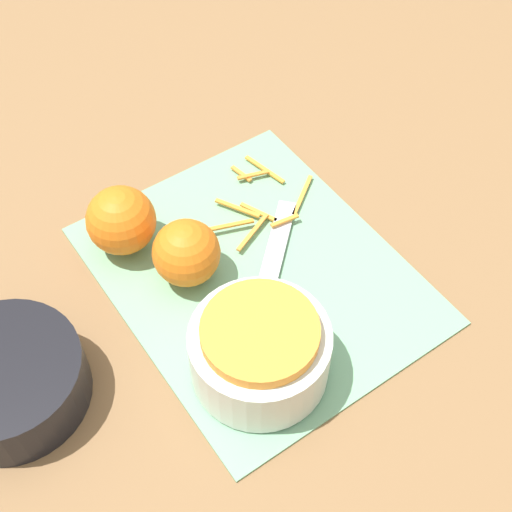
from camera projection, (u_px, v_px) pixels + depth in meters
ground_plane at (256, 275)px, 0.82m from camera, size 4.00×4.00×0.00m
cutting_board at (256, 274)px, 0.82m from camera, size 0.38×0.31×0.01m
bowl_speckled at (260, 350)px, 0.71m from camera, size 0.14×0.14×0.08m
bowl_dark at (8, 381)px, 0.71m from camera, size 0.16×0.16×0.06m
knife at (263, 297)px, 0.79m from camera, size 0.16×0.17×0.02m
orange_left at (186, 253)px, 0.79m from camera, size 0.08×0.08×0.08m
orange_right at (121, 220)px, 0.81m from camera, size 0.08×0.08×0.08m
peel_pile at (259, 202)px, 0.88m from camera, size 0.13×0.17×0.01m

